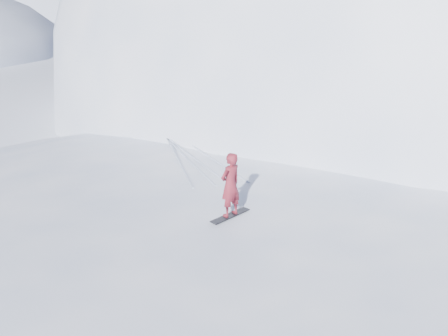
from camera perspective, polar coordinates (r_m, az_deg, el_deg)
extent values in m
plane|color=white|center=(14.99, -0.73, -14.99)|extent=(400.00, 400.00, 0.00)
ellipsoid|color=white|center=(17.63, 0.88, -9.07)|extent=(36.00, 28.00, 4.80)
ellipsoid|color=white|center=(45.81, 21.81, 8.10)|extent=(60.00, 56.00, 56.00)
ellipsoid|color=white|center=(35.30, 10.01, 5.92)|extent=(28.00, 24.00, 18.00)
ellipsoid|color=white|center=(20.03, -9.29, -5.54)|extent=(7.00, 6.30, 1.00)
ellipsoid|color=white|center=(20.34, 17.23, -5.82)|extent=(4.00, 3.60, 0.60)
cube|color=black|center=(14.38, 0.71, -5.44)|extent=(1.29, 1.00, 0.02)
imported|color=maroon|center=(13.99, 0.73, -1.93)|extent=(0.82, 0.76, 1.88)
cube|color=silver|center=(19.03, -5.31, 1.13)|extent=(0.52, 5.99, 0.04)
cube|color=silver|center=(19.06, -4.26, 1.19)|extent=(1.33, 5.88, 0.04)
cube|color=silver|center=(19.08, -3.43, 1.24)|extent=(1.75, 5.77, 0.04)
cube|color=silver|center=(19.16, -1.67, 1.35)|extent=(1.90, 5.73, 0.04)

